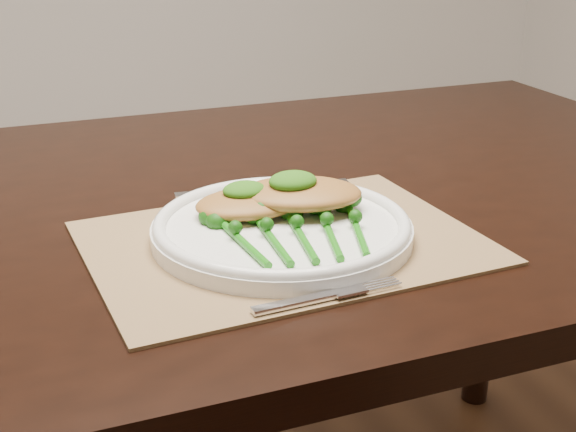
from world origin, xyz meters
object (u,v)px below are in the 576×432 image
object	(u,v)px
dinner_plate	(282,227)
broccolini_bundle	(301,236)
dining_table	(220,431)
placemat	(284,242)
chicken_fillet_left	(250,203)

from	to	relation	value
dinner_plate	broccolini_bundle	xyz separation A→B (m)	(0.00, -0.05, 0.01)
dining_table	placemat	xyz separation A→B (m)	(0.04, -0.18, 0.37)
dining_table	chicken_fillet_left	world-z (taller)	chicken_fillet_left
dining_table	chicken_fillet_left	bearing A→B (deg)	-85.73
dinner_plate	chicken_fillet_left	world-z (taller)	chicken_fillet_left
chicken_fillet_left	dining_table	bearing A→B (deg)	95.88
dining_table	broccolini_bundle	size ratio (longest dim) A/B	8.91
placemat	dinner_plate	distance (m)	0.02
dining_table	broccolini_bundle	world-z (taller)	broccolini_bundle
placemat	broccolini_bundle	distance (m)	0.05
dining_table	chicken_fillet_left	distance (m)	0.43
dining_table	placemat	distance (m)	0.42
placemat	dinner_plate	bearing A→B (deg)	80.03
dining_table	broccolini_bundle	distance (m)	0.46
chicken_fillet_left	broccolini_bundle	size ratio (longest dim) A/B	0.71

